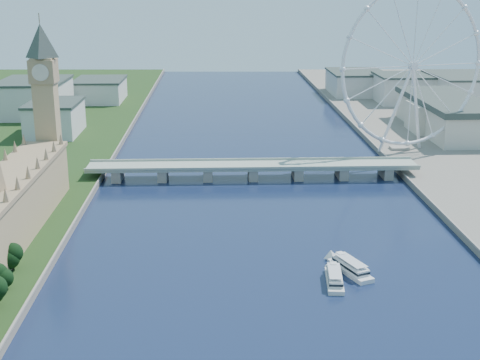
{
  "coord_description": "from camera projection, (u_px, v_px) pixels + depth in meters",
  "views": [
    {
      "loc": [
        -24.88,
        -130.54,
        124.88
      ],
      "look_at": [
        -11.96,
        210.0,
        25.11
      ],
      "focal_mm": 50.0,
      "sensor_mm": 36.0,
      "label": 1
    }
  ],
  "objects": [
    {
      "name": "tour_boat_near",
      "position": [
        350.0,
        273.0,
        301.37
      ],
      "size": [
        18.67,
        30.95,
        6.69
      ],
      "primitive_type": null,
      "rotation": [
        0.0,
        0.0,
        0.39
      ],
      "color": "silver",
      "rests_on": "ground"
    },
    {
      "name": "city_skyline",
      "position": [
        276.0,
        93.0,
        694.98
      ],
      "size": [
        505.0,
        280.0,
        32.0
      ],
      "color": "beige",
      "rests_on": "ground"
    },
    {
      "name": "big_ben",
      "position": [
        45.0,
        85.0,
        404.43
      ],
      "size": [
        20.02,
        20.02,
        110.0
      ],
      "color": "tan",
      "rests_on": "ground"
    },
    {
      "name": "london_eye",
      "position": [
        413.0,
        67.0,
        487.11
      ],
      "size": [
        113.6,
        39.12,
        124.3
      ],
      "color": "silver",
      "rests_on": "ground"
    },
    {
      "name": "westminster_bridge",
      "position": [
        253.0,
        169.0,
        447.03
      ],
      "size": [
        220.0,
        22.0,
        9.5
      ],
      "color": "gray",
      "rests_on": "ground"
    },
    {
      "name": "county_hall",
      "position": [
        445.0,
        134.0,
        579.94
      ],
      "size": [
        54.0,
        144.0,
        35.0
      ],
      "primitive_type": null,
      "color": "beige",
      "rests_on": "ground"
    },
    {
      "name": "tour_boat_far",
      "position": [
        334.0,
        283.0,
        291.0
      ],
      "size": [
        10.05,
        28.97,
        6.26
      ],
      "primitive_type": null,
      "rotation": [
        0.0,
        0.0,
        -0.1
      ],
      "color": "silver",
      "rests_on": "ground"
    }
  ]
}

